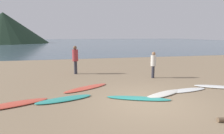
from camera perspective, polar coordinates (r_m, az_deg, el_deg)
The scene contains 12 objects.
ground_plane at distance 16.68m, azimuth -2.96°, elevation 0.77°, with size 120.00×120.00×0.20m, color #8C7559.
ocean_water at distance 69.91m, azimuth -10.34°, elevation 7.55°, with size 140.00×100.00×0.01m, color #475B6B.
headland_hill at distance 67.55m, azimuth -30.04°, elevation 10.30°, with size 25.84×25.84×9.33m, color #1E3323.
surfboard_0 at distance 7.70m, azimuth -28.36°, elevation -10.08°, with size 2.51×0.60×0.08m, color #D84C38.
surfboard_1 at distance 7.60m, azimuth -14.34°, elevation -9.46°, with size 2.18×0.56×0.08m, color teal.
surfboard_2 at distance 8.96m, azimuth -7.83°, elevation -6.33°, with size 2.34×0.56×0.06m, color #D84C38.
surfboard_3 at distance 7.55m, azimuth 8.03°, elevation -9.41°, with size 2.52×0.47×0.07m, color teal.
surfboard_4 at distance 8.25m, azimuth 15.37°, elevation -7.94°, with size 2.15×0.52×0.08m, color silver.
surfboard_5 at distance 9.14m, azimuth 21.45°, elevation -6.62°, with size 2.20×0.50×0.06m, color white.
surfboard_6 at distance 10.35m, azimuth 29.41°, elevation -5.27°, with size 2.07×0.52×0.08m, color white.
person_0 at distance 12.23m, azimuth -11.14°, elevation 2.86°, with size 0.37×0.37×1.82m.
person_1 at distance 11.15m, azimuth 12.49°, elevation 1.31°, with size 0.31×0.31×1.54m.
Camera 1 is at (-2.72, -6.25, 2.50)m, focal length 29.99 mm.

